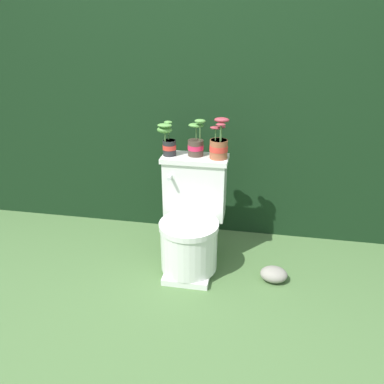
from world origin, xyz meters
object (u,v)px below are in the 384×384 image
at_px(potted_plant_left, 168,141).
at_px(garden_stone, 274,274).
at_px(potted_plant_middle, 219,145).
at_px(potted_plant_midleft, 196,143).
at_px(toilet, 191,223).

xyz_separation_m(potted_plant_left, garden_stone, (0.70, -0.20, -0.77)).
distance_m(potted_plant_left, garden_stone, 1.06).
bearing_deg(potted_plant_middle, potted_plant_midleft, 168.86).
height_order(potted_plant_left, potted_plant_middle, potted_plant_middle).
xyz_separation_m(potted_plant_middle, garden_stone, (0.39, -0.20, -0.75)).
distance_m(potted_plant_midleft, potted_plant_middle, 0.15).
relative_size(potted_plant_left, garden_stone, 1.27).
height_order(toilet, potted_plant_left, potted_plant_left).
bearing_deg(potted_plant_midleft, potted_plant_middle, -11.14).
relative_size(potted_plant_left, potted_plant_midleft, 0.93).
xyz_separation_m(potted_plant_left, potted_plant_midleft, (0.17, 0.03, -0.02)).
distance_m(toilet, potted_plant_midleft, 0.50).
distance_m(toilet, potted_plant_left, 0.54).
distance_m(potted_plant_midleft, garden_stone, 0.95).
height_order(potted_plant_midleft, potted_plant_middle, potted_plant_middle).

